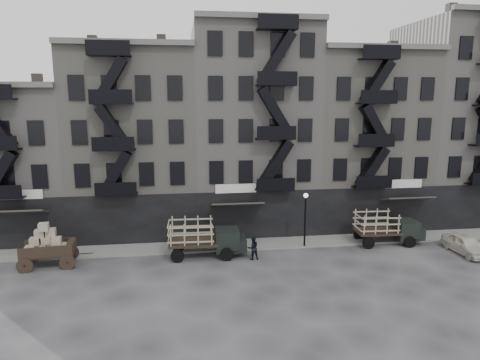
{
  "coord_description": "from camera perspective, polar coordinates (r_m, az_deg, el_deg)",
  "views": [
    {
      "loc": [
        -6.12,
        -27.62,
        11.26
      ],
      "look_at": [
        -1.78,
        4.0,
        5.14
      ],
      "focal_mm": 32.0,
      "sensor_mm": 36.0,
      "label": 1
    }
  ],
  "objects": [
    {
      "name": "car_east",
      "position": [
        35.85,
        27.88,
        -7.59
      ],
      "size": [
        1.77,
        4.12,
        1.38
      ],
      "primitive_type": "imported",
      "rotation": [
        0.0,
        0.0,
        0.03
      ],
      "color": "beige",
      "rests_on": "ground"
    },
    {
      "name": "building_east",
      "position": [
        45.71,
        27.27,
        6.84
      ],
      "size": [
        10.0,
        11.35,
        19.2
      ],
      "color": "gray",
      "rests_on": "ground"
    },
    {
      "name": "building_mideast",
      "position": [
        40.94,
        15.48,
        5.2
      ],
      "size": [
        10.0,
        11.35,
        16.2
      ],
      "color": "gray",
      "rests_on": "ground"
    },
    {
      "name": "building_center",
      "position": [
        38.04,
        1.48,
        6.7
      ],
      "size": [
        10.0,
        11.35,
        18.2
      ],
      "color": "gray",
      "rests_on": "ground"
    },
    {
      "name": "pedestrian_mid",
      "position": [
        30.6,
        1.74,
        -9.04
      ],
      "size": [
        0.9,
        0.75,
        1.69
      ],
      "primitive_type": "imported",
      "rotation": [
        0.0,
        0.0,
        3.28
      ],
      "color": "black",
      "rests_on": "ground"
    },
    {
      "name": "stake_truck_west",
      "position": [
        31.03,
        -4.74,
        -7.36
      ],
      "size": [
        5.59,
        2.48,
        2.76
      ],
      "rotation": [
        0.0,
        0.0,
        -0.04
      ],
      "color": "black",
      "rests_on": "ground"
    },
    {
      "name": "stake_truck_east",
      "position": [
        35.44,
        19.03,
        -5.75
      ],
      "size": [
        5.32,
        2.41,
        2.62
      ],
      "rotation": [
        0.0,
        0.0,
        -0.05
      ],
      "color": "black",
      "rests_on": "ground"
    },
    {
      "name": "sidewalk",
      "position": [
        33.86,
        3.08,
        -8.45
      ],
      "size": [
        55.0,
        2.5,
        0.15
      ],
      "primitive_type": "cube",
      "color": "slate",
      "rests_on": "ground"
    },
    {
      "name": "wagon",
      "position": [
        31.91,
        -24.46,
        -7.47
      ],
      "size": [
        3.81,
        2.3,
        3.08
      ],
      "rotation": [
        0.0,
        0.0,
        0.09
      ],
      "color": "black",
      "rests_on": "ground"
    },
    {
      "name": "ground",
      "position": [
        30.45,
        4.43,
        -10.88
      ],
      "size": [
        140.0,
        140.0,
        0.0
      ],
      "primitive_type": "plane",
      "color": "#38383A",
      "rests_on": "ground"
    },
    {
      "name": "building_west",
      "position": [
        40.28,
        -27.9,
        2.09
      ],
      "size": [
        10.0,
        11.35,
        13.2
      ],
      "color": "gray",
      "rests_on": "ground"
    },
    {
      "name": "building_midwest",
      "position": [
        37.83,
        -13.7,
        4.85
      ],
      "size": [
        10.0,
        11.35,
        16.2
      ],
      "color": "gray",
      "rests_on": "ground"
    },
    {
      "name": "lamp_post",
      "position": [
        32.68,
        8.7,
        -4.3
      ],
      "size": [
        0.36,
        0.36,
        4.28
      ],
      "color": "black",
      "rests_on": "ground"
    }
  ]
}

